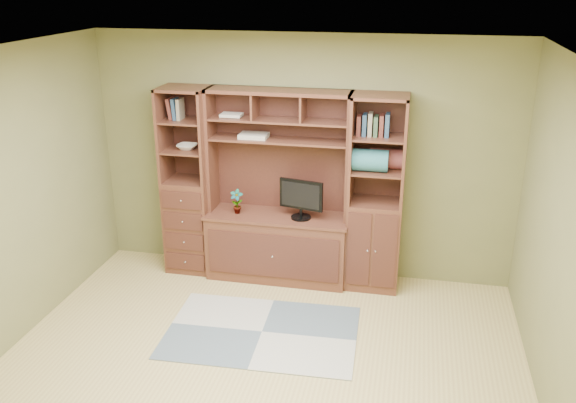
% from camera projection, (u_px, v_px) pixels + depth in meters
% --- Properties ---
extents(room, '(4.60, 4.10, 2.64)m').
position_uv_depth(room, '(254.00, 231.00, 4.65)').
color(room, tan).
rests_on(room, ground).
extents(center_hutch, '(1.54, 0.53, 2.05)m').
position_uv_depth(center_hutch, '(277.00, 189.00, 6.38)').
color(center_hutch, '#542B1D').
rests_on(center_hutch, ground).
extents(left_tower, '(0.50, 0.45, 2.05)m').
position_uv_depth(left_tower, '(188.00, 181.00, 6.61)').
color(left_tower, '#542B1D').
rests_on(left_tower, ground).
extents(right_tower, '(0.55, 0.45, 2.05)m').
position_uv_depth(right_tower, '(376.00, 195.00, 6.22)').
color(right_tower, '#542B1D').
rests_on(right_tower, ground).
extents(rug, '(1.80, 1.24, 0.01)m').
position_uv_depth(rug, '(262.00, 332.00, 5.68)').
color(rug, gray).
rests_on(rug, ground).
extents(monitor, '(0.51, 0.31, 0.58)m').
position_uv_depth(monitor, '(301.00, 192.00, 6.30)').
color(monitor, black).
rests_on(monitor, center_hutch).
extents(orchid, '(0.14, 0.09, 0.27)m').
position_uv_depth(orchid, '(237.00, 202.00, 6.49)').
color(orchid, '#AE643B').
rests_on(orchid, center_hutch).
extents(magazines, '(0.29, 0.21, 0.04)m').
position_uv_depth(magazines, '(254.00, 136.00, 6.32)').
color(magazines, '#B6AF9C').
rests_on(magazines, center_hutch).
extents(bowl, '(0.21, 0.21, 0.05)m').
position_uv_depth(bowl, '(187.00, 147.00, 6.47)').
color(bowl, white).
rests_on(bowl, left_tower).
extents(blanket_teal, '(0.38, 0.22, 0.22)m').
position_uv_depth(blanket_teal, '(369.00, 160.00, 6.06)').
color(blanket_teal, '#2C6D75').
rests_on(blanket_teal, right_tower).
extents(blanket_red, '(0.36, 0.20, 0.20)m').
position_uv_depth(blanket_red, '(387.00, 159.00, 6.15)').
color(blanket_red, brown).
rests_on(blanket_red, right_tower).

